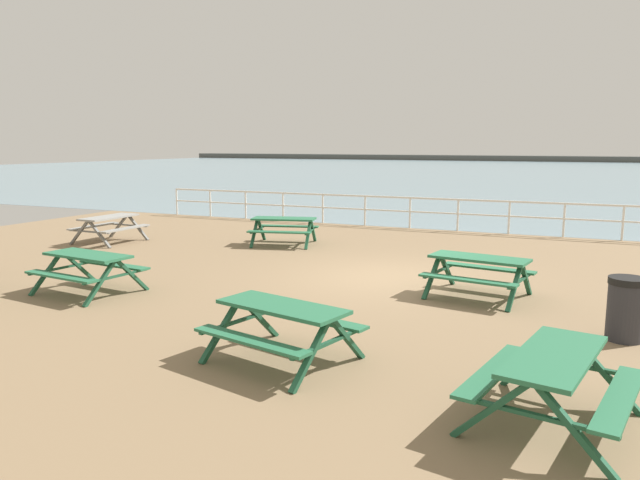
% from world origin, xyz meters
% --- Properties ---
extents(ground_plane, '(30.00, 24.00, 0.20)m').
position_xyz_m(ground_plane, '(0.00, 0.00, -0.10)').
color(ground_plane, '#846B4C').
extents(sea_band, '(142.00, 90.00, 0.01)m').
position_xyz_m(sea_band, '(0.00, 52.75, 0.00)').
color(sea_band, gray).
rests_on(sea_band, ground).
extents(distant_shoreline, '(142.00, 6.00, 1.80)m').
position_xyz_m(distant_shoreline, '(0.00, 95.75, 0.00)').
color(distant_shoreline, '#4C4C47').
rests_on(distant_shoreline, ground).
extents(seaward_railing, '(23.07, 0.07, 1.08)m').
position_xyz_m(seaward_railing, '(0.00, 7.75, 0.74)').
color(seaward_railing, white).
rests_on(seaward_railing, ground).
extents(picnic_table_near_left, '(2.02, 1.78, 0.80)m').
position_xyz_m(picnic_table_near_left, '(2.11, -0.86, 0.58)').
color(picnic_table_near_left, '#286B47').
rests_on(picnic_table_near_left, ground).
extents(picnic_table_near_right, '(1.95, 1.71, 0.80)m').
position_xyz_m(picnic_table_near_right, '(-4.86, -3.65, 0.58)').
color(picnic_table_near_right, '#286B47').
rests_on(picnic_table_near_right, ground).
extents(picnic_table_mid_centre, '(2.09, 1.87, 0.80)m').
position_xyz_m(picnic_table_mid_centre, '(0.31, -5.40, 0.58)').
color(picnic_table_mid_centre, '#286B47').
rests_on(picnic_table_mid_centre, ground).
extents(picnic_table_far_left, '(1.81, 2.04, 0.80)m').
position_xyz_m(picnic_table_far_left, '(3.70, -5.91, 0.58)').
color(picnic_table_far_left, '#286B47').
rests_on(picnic_table_far_left, ground).
extents(picnic_table_seaward, '(1.56, 1.82, 0.80)m').
position_xyz_m(picnic_table_seaward, '(-8.91, 1.19, 0.58)').
color(picnic_table_seaward, gray).
rests_on(picnic_table_seaward, ground).
extents(picnic_table_corner, '(2.12, 1.91, 0.80)m').
position_xyz_m(picnic_table_corner, '(-4.03, 2.95, 0.58)').
color(picnic_table_corner, '#286B47').
rests_on(picnic_table_corner, ground).
extents(litter_bin, '(0.55, 0.55, 0.95)m').
position_xyz_m(litter_bin, '(4.53, -2.56, 0.48)').
color(litter_bin, '#2D2D33').
rests_on(litter_bin, ground).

